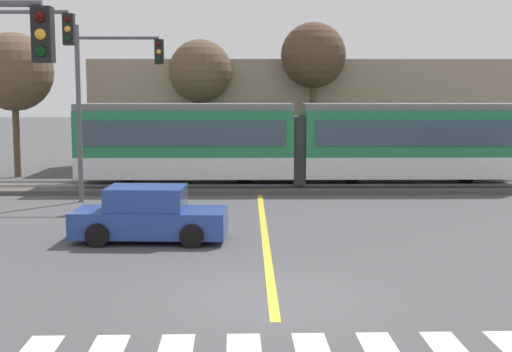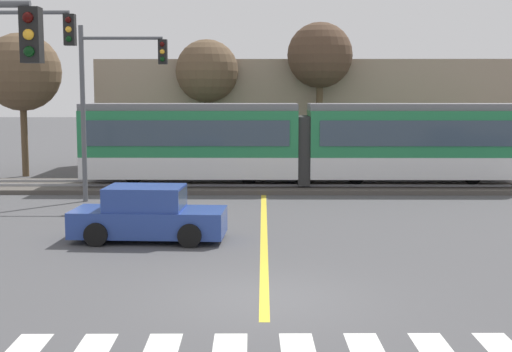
# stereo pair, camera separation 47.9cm
# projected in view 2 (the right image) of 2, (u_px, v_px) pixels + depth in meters

# --- Properties ---
(ground_plane) EXTENTS (200.00, 200.00, 0.00)m
(ground_plane) POSITION_uv_depth(u_px,v_px,m) (264.00, 299.00, 14.24)
(ground_plane) COLOR #474749
(track_bed) EXTENTS (120.00, 4.00, 0.18)m
(track_bed) POSITION_uv_depth(u_px,v_px,m) (264.00, 186.00, 30.37)
(track_bed) COLOR #4C4742
(track_bed) RESTS_ON ground
(rail_near) EXTENTS (120.00, 0.08, 0.10)m
(rail_near) POSITION_uv_depth(u_px,v_px,m) (264.00, 185.00, 29.64)
(rail_near) COLOR #939399
(rail_near) RESTS_ON track_bed
(rail_far) EXTENTS (120.00, 0.08, 0.10)m
(rail_far) POSITION_uv_depth(u_px,v_px,m) (264.00, 181.00, 31.07)
(rail_far) COLOR #939399
(rail_far) RESTS_ON track_bed
(light_rail_tram) EXTENTS (18.50, 2.64, 3.43)m
(light_rail_tram) POSITION_uv_depth(u_px,v_px,m) (303.00, 141.00, 30.12)
(light_rail_tram) COLOR silver
(light_rail_tram) RESTS_ON track_bed
(lane_centre_line) EXTENTS (0.20, 15.73, 0.01)m
(lane_centre_line) POSITION_uv_depth(u_px,v_px,m) (264.00, 235.00, 20.58)
(lane_centre_line) COLOR gold
(lane_centre_line) RESTS_ON ground
(sedan_crossing) EXTENTS (4.28, 2.07, 1.52)m
(sedan_crossing) POSITION_uv_depth(u_px,v_px,m) (148.00, 215.00, 19.74)
(sedan_crossing) COLOR #284293
(sedan_crossing) RESTS_ON ground
(traffic_light_far_left) EXTENTS (3.25, 0.38, 6.52)m
(traffic_light_far_left) POSITION_uv_depth(u_px,v_px,m) (110.00, 88.00, 26.30)
(traffic_light_far_left) COLOR #515459
(traffic_light_far_left) RESTS_ON ground
(bare_tree_far_west) EXTENTS (3.73, 3.73, 6.91)m
(bare_tree_far_west) POSITION_uv_depth(u_px,v_px,m) (22.00, 72.00, 34.13)
(bare_tree_far_west) COLOR brown
(bare_tree_far_west) RESTS_ON ground
(bare_tree_west) EXTENTS (3.09, 3.09, 6.66)m
(bare_tree_west) POSITION_uv_depth(u_px,v_px,m) (207.00, 72.00, 34.93)
(bare_tree_west) COLOR brown
(bare_tree_west) RESTS_ON ground
(bare_tree_east) EXTENTS (3.17, 3.17, 7.45)m
(bare_tree_east) POSITION_uv_depth(u_px,v_px,m) (320.00, 56.00, 34.45)
(bare_tree_east) COLOR brown
(bare_tree_east) RESTS_ON ground
(building_backdrop_far) EXTENTS (25.16, 6.00, 5.71)m
(building_backdrop_far) POSITION_uv_depth(u_px,v_px,m) (340.00, 115.00, 38.38)
(building_backdrop_far) COLOR gray
(building_backdrop_far) RESTS_ON ground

